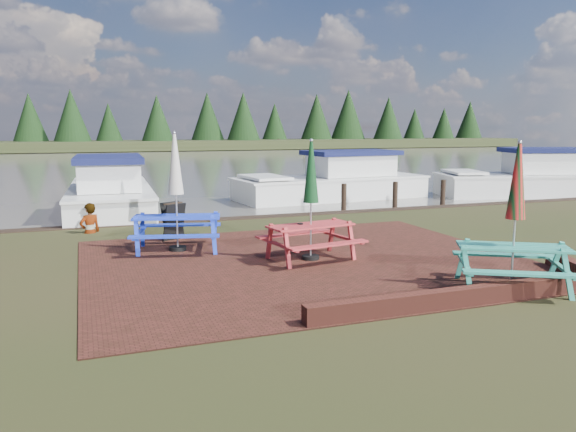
# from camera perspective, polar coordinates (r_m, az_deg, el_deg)

# --- Properties ---
(ground) EXTENTS (120.00, 120.00, 0.00)m
(ground) POSITION_cam_1_polar(r_m,az_deg,el_deg) (10.92, 3.90, -5.81)
(ground) COLOR black
(ground) RESTS_ON ground
(paving) EXTENTS (9.00, 7.50, 0.02)m
(paving) POSITION_cam_1_polar(r_m,az_deg,el_deg) (11.80, 1.91, -4.61)
(paving) COLOR #341810
(paving) RESTS_ON ground
(brick_wall) EXTENTS (6.21, 1.79, 0.30)m
(brick_wall) POSITION_cam_1_polar(r_m,az_deg,el_deg) (10.04, 21.08, -6.84)
(brick_wall) COLOR #4C1E16
(brick_wall) RESTS_ON ground
(water) EXTENTS (120.00, 60.00, 0.02)m
(water) POSITION_cam_1_polar(r_m,az_deg,el_deg) (46.91, -14.93, 5.28)
(water) COLOR #47433D
(water) RESTS_ON ground
(far_treeline) EXTENTS (120.00, 10.00, 8.10)m
(far_treeline) POSITION_cam_1_polar(r_m,az_deg,el_deg) (75.75, -17.14, 8.96)
(far_treeline) COLOR black
(far_treeline) RESTS_ON ground
(picnic_table_teal) EXTENTS (2.40, 2.32, 2.54)m
(picnic_table_teal) POSITION_cam_1_polar(r_m,az_deg,el_deg) (10.38, 21.96, -2.19)
(picnic_table_teal) COLOR teal
(picnic_table_teal) RESTS_ON ground
(picnic_table_red) EXTENTS (2.06, 1.89, 2.52)m
(picnic_table_red) POSITION_cam_1_polar(r_m,az_deg,el_deg) (11.78, 2.33, -0.30)
(picnic_table_red) COLOR #AA2B2E
(picnic_table_red) RESTS_ON ground
(picnic_table_blue) EXTENTS (2.28, 2.13, 2.67)m
(picnic_table_blue) POSITION_cam_1_polar(r_m,az_deg,el_deg) (12.87, -11.25, 0.55)
(picnic_table_blue) COLOR #1A36C8
(picnic_table_blue) RESTS_ON ground
(chalkboard) EXTENTS (0.61, 0.79, 0.93)m
(chalkboard) POSITION_cam_1_polar(r_m,az_deg,el_deg) (14.27, -11.57, -0.49)
(chalkboard) COLOR black
(chalkboard) RESTS_ON ground
(jetty) EXTENTS (1.76, 9.08, 1.00)m
(jetty) POSITION_cam_1_polar(r_m,az_deg,el_deg) (21.09, -17.78, 1.28)
(jetty) COLOR black
(jetty) RESTS_ON ground
(boat_jetty) EXTENTS (3.00, 7.88, 2.25)m
(boat_jetty) POSITION_cam_1_polar(r_m,az_deg,el_deg) (20.24, -17.62, 2.00)
(boat_jetty) COLOR silver
(boat_jetty) RESTS_ON ground
(boat_near) EXTENTS (8.40, 3.62, 2.21)m
(boat_near) POSITION_cam_1_polar(r_m,az_deg,el_deg) (23.74, 4.79, 3.33)
(boat_near) COLOR silver
(boat_near) RESTS_ON ground
(boat_far) EXTENTS (7.83, 4.50, 2.31)m
(boat_far) POSITION_cam_1_polar(r_m,az_deg,el_deg) (26.71, 23.21, 3.33)
(boat_far) COLOR silver
(boat_far) RESTS_ON ground
(person) EXTENTS (0.68, 0.58, 1.58)m
(person) POSITION_cam_1_polar(r_m,az_deg,el_deg) (15.76, -19.60, 1.19)
(person) COLOR gray
(person) RESTS_ON ground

